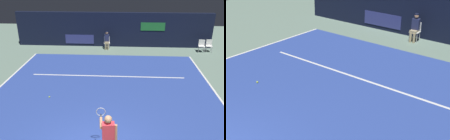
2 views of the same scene
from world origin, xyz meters
The scene contains 7 objects.
ground_plane centered at (0.00, 4.45, 0.00)m, with size 30.80×30.80×0.00m, color slate.
court_surface centered at (0.00, 4.45, 0.01)m, with size 10.82×10.90×0.01m, color #2D479E.
line_sideline_right centered at (-5.36, 4.45, 0.01)m, with size 0.10×10.90×0.01m, color white.
line_service centered at (0.00, 6.36, 0.01)m, with size 8.44×0.10×0.01m, color white.
back_wall centered at (0.00, 12.13, 1.30)m, with size 14.84×0.33×2.60m.
line_judge_on_chair centered at (-0.43, 11.39, 0.69)m, with size 0.47×0.55×1.32m.
tennis_ball centered at (-2.52, 3.80, 0.05)m, with size 0.07×0.07×0.07m, color #CCE033.
Camera 2 is at (6.19, -2.38, 5.07)m, focal length 52.72 mm.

